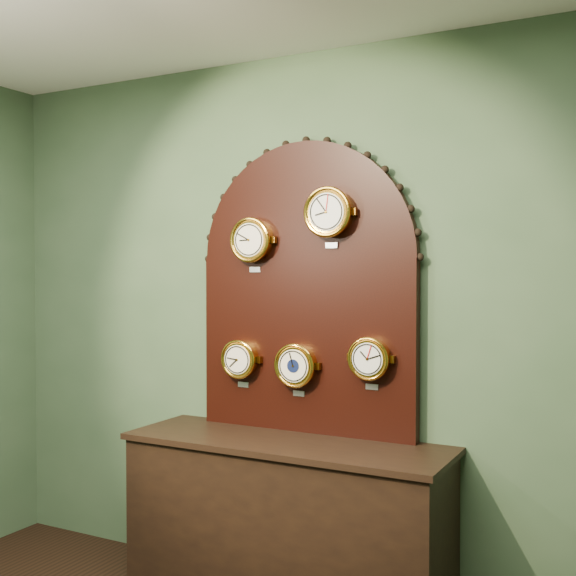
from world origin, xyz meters
The scene contains 8 objects.
wall_back centered at (0.00, 2.50, 1.40)m, with size 4.00×4.00×0.00m, color #3F583C.
shop_counter centered at (0.00, 2.23, 0.40)m, with size 1.60×0.50×0.80m, color black.
display_board centered at (0.00, 2.45, 1.63)m, with size 1.26×0.06×1.53m.
roman_clock centered at (-0.29, 2.38, 1.83)m, with size 0.24×0.08×0.29m.
arabic_clock centered at (0.16, 2.38, 1.96)m, with size 0.26×0.08×0.31m.
hygrometer centered at (-0.36, 2.38, 1.19)m, with size 0.21×0.08×0.26m.
barometer centered at (-0.02, 2.38, 1.18)m, with size 0.23×0.08×0.28m.
tide_clock centered at (0.38, 2.38, 1.24)m, with size 0.21×0.08×0.26m.
Camera 1 is at (1.66, -0.89, 1.68)m, focal length 45.04 mm.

